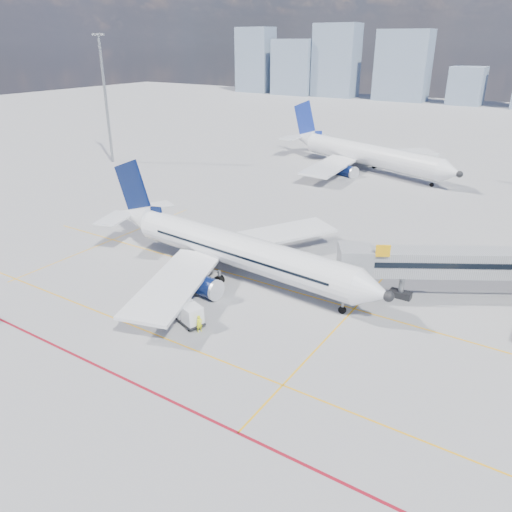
{
  "coord_description": "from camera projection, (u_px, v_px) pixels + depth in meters",
  "views": [
    {
      "loc": [
        29.07,
        -33.11,
        24.18
      ],
      "look_at": [
        3.85,
        5.97,
        4.0
      ],
      "focal_mm": 35.0,
      "sensor_mm": 36.0,
      "label": 1
    }
  ],
  "objects": [
    {
      "name": "cargo_dolly",
      "position": [
        187.0,
        312.0,
        46.05
      ],
      "size": [
        4.07,
        2.79,
        2.05
      ],
      "rotation": [
        0.0,
        0.0,
        -0.33
      ],
      "color": "black",
      "rests_on": "ground"
    },
    {
      "name": "apron_markings",
      "position": [
        160.0,
        320.0,
        46.87
      ],
      "size": [
        90.0,
        35.12,
        0.01
      ],
      "color": "orange",
      "rests_on": "ground"
    },
    {
      "name": "belt_loader",
      "position": [
        182.0,
        271.0,
        55.47
      ],
      "size": [
        5.13,
        3.15,
        2.12
      ],
      "rotation": [
        0.0,
        0.0,
        -0.43
      ],
      "color": "black",
      "rests_on": "ground"
    },
    {
      "name": "floodlight_mast_nw",
      "position": [
        105.0,
        96.0,
        102.39
      ],
      "size": [
        3.2,
        0.61,
        25.45
      ],
      "color": "gray",
      "rests_on": "ground"
    },
    {
      "name": "ground",
      "position": [
        191.0,
        305.0,
        49.6
      ],
      "size": [
        420.0,
        420.0,
        0.0
      ],
      "primitive_type": "plane",
      "color": "gray",
      "rests_on": "ground"
    },
    {
      "name": "jet_bridge",
      "position": [
        482.0,
        264.0,
        49.45
      ],
      "size": [
        23.55,
        15.78,
        6.3
      ],
      "color": "gray",
      "rests_on": "ground"
    },
    {
      "name": "second_aircraft",
      "position": [
        364.0,
        154.0,
        99.99
      ],
      "size": [
        41.62,
        35.37,
        12.57
      ],
      "rotation": [
        0.0,
        0.0,
        -0.35
      ],
      "color": "silver",
      "rests_on": "ground"
    },
    {
      "name": "ramp_worker",
      "position": [
        199.0,
        324.0,
        44.68
      ],
      "size": [
        0.57,
        0.69,
        1.64
      ],
      "primitive_type": "imported",
      "rotation": [
        0.0,
        0.0,
        1.22
      ],
      "color": "#F2FB1A",
      "rests_on": "ground"
    },
    {
      "name": "distant_skyline",
      "position": [
        462.0,
        70.0,
        199.2
      ],
      "size": [
        249.25,
        15.79,
        31.16
      ],
      "color": "slate",
      "rests_on": "ground"
    },
    {
      "name": "baggage_tug",
      "position": [
        189.0,
        314.0,
        46.49
      ],
      "size": [
        2.4,
        1.98,
        1.46
      ],
      "rotation": [
        0.0,
        0.0,
        -0.41
      ],
      "color": "silver",
      "rests_on": "ground"
    },
    {
      "name": "main_aircraft",
      "position": [
        229.0,
        248.0,
        54.7
      ],
      "size": [
        37.7,
        32.81,
        11.03
      ],
      "rotation": [
        0.0,
        0.0,
        -0.08
      ],
      "color": "silver",
      "rests_on": "ground"
    }
  ]
}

